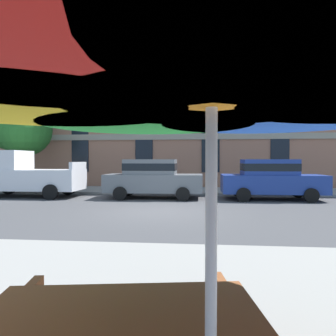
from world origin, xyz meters
TOP-DOWN VIEW (x-y plane):
  - ground_plane at (0.00, 0.00)m, footprint 120.00×120.00m
  - sidewalk_far at (0.00, 6.80)m, footprint 56.00×3.60m
  - apartment_building at (-0.00, 14.99)m, footprint 41.39×12.08m
  - pickup_white at (-6.98, 3.70)m, footprint 5.10×2.12m
  - sedan_gray at (-0.74, 3.70)m, footprint 4.40×1.98m
  - sedan_blue at (4.53, 3.70)m, footprint 4.40×1.98m
  - street_tree_left at (-8.98, 6.78)m, footprint 3.72×3.11m
  - patio_umbrella at (1.42, -9.00)m, footprint 3.39×3.15m

SIDE VIEW (x-z plane):
  - ground_plane at x=0.00m, z-range 0.00..0.00m
  - sidewalk_far at x=0.00m, z-range 0.00..0.12m
  - sedan_gray at x=-0.74m, z-range 0.06..1.84m
  - sedan_blue at x=4.53m, z-range 0.06..1.84m
  - pickup_white at x=-6.98m, z-range -0.07..2.13m
  - patio_umbrella at x=1.42m, z-range 0.97..3.51m
  - street_tree_left at x=-8.98m, z-range 1.04..6.40m
  - apartment_building at x=0.00m, z-range 0.00..12.80m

